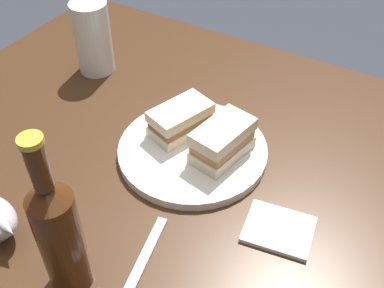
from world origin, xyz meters
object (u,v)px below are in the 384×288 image
sandwich_half_right (181,120)px  pint_glass (94,42)px  cider_bottle (59,233)px  plate (194,151)px  fork (142,263)px  sandwich_half_left (222,141)px  napkin (279,229)px

sandwich_half_right → pint_glass: size_ratio=0.81×
sandwich_half_right → cider_bottle: cider_bottle is taller
plate → fork: 0.26m
cider_bottle → fork: (0.08, 0.07, -0.11)m
pint_glass → cider_bottle: bearing=-55.3°
fork → cider_bottle: bearing=122.2°
pint_glass → cider_bottle: 0.57m
cider_bottle → plate: bearing=86.0°
sandwich_half_left → cider_bottle: 0.35m
plate → cider_bottle: 0.34m
napkin → fork: 0.23m
pint_glass → napkin: pint_glass is taller
cider_bottle → napkin: size_ratio=2.59×
sandwich_half_left → fork: bearing=-90.2°
fork → sandwich_half_left: bearing=-11.8°
pint_glass → fork: size_ratio=0.93×
plate → sandwich_half_right: sandwich_half_right is taller
plate → sandwich_half_right: size_ratio=2.10×
plate → napkin: plate is taller
plate → pint_glass: size_ratio=1.70×
plate → pint_glass: 0.38m
sandwich_half_right → napkin: sandwich_half_right is taller
sandwich_half_right → pint_glass: pint_glass is taller
pint_glass → cider_bottle: size_ratio=0.59×
napkin → fork: (-0.16, -0.17, -0.00)m
sandwich_half_right → pint_glass: bearing=159.7°
plate → fork: size_ratio=1.59×
sandwich_half_left → sandwich_half_right: bearing=169.0°
sandwich_half_right → napkin: 0.29m
sandwich_half_left → plate: bearing=-169.8°
sandwich_half_right → napkin: bearing=-24.5°
pint_glass → plate: bearing=-22.1°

